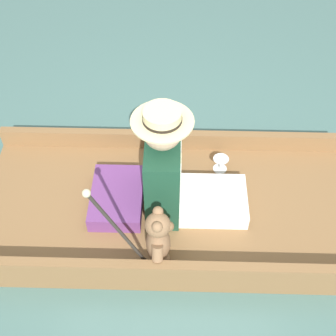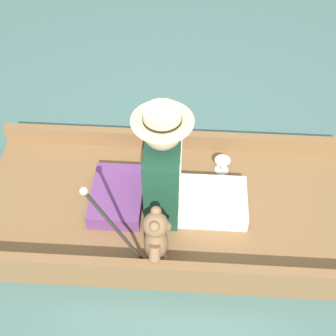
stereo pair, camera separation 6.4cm
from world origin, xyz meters
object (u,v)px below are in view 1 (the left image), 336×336
object	(u,v)px
teddy_bear	(159,238)
walking_cane	(114,225)
wine_glass	(221,162)
seated_person	(174,174)

from	to	relation	value
teddy_bear	walking_cane	world-z (taller)	walking_cane
teddy_bear	wine_glass	size ratio (longest dim) A/B	3.74
seated_person	teddy_bear	bearing A→B (deg)	-12.70
seated_person	teddy_bear	world-z (taller)	seated_person
wine_glass	seated_person	bearing A→B (deg)	-44.33
walking_cane	teddy_bear	bearing A→B (deg)	108.02
wine_glass	walking_cane	xyz separation A→B (m)	(0.78, -0.63, 0.34)
seated_person	teddy_bear	distance (m)	0.41
seated_person	wine_glass	bearing A→B (deg)	135.18
wine_glass	walking_cane	distance (m)	1.06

